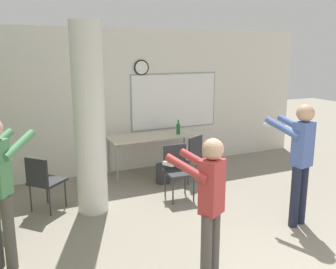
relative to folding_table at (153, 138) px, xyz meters
name	(u,v)px	position (x,y,z in m)	size (l,w,h in m)	color
wall_back	(130,101)	(-0.29, 0.51, 0.68)	(8.00, 0.15, 2.80)	silver
support_pillar	(89,120)	(-1.49, -1.21, 0.68)	(0.45, 0.45, 2.80)	silver
folding_table	(153,138)	(0.00, 0.00, 0.00)	(1.75, 0.66, 0.78)	beige
bottle_on_table	(178,129)	(0.49, -0.10, 0.16)	(0.07, 0.07, 0.29)	#1E6B2D
waste_bin	(163,174)	(-0.04, -0.55, -0.55)	(0.26, 0.26, 0.35)	#38383D
chair_table_right	(189,155)	(0.45, -0.66, -0.21)	(0.59, 0.59, 0.87)	#2D2D33
chair_table_front	(178,168)	(-0.09, -1.28, -0.21)	(0.47, 0.47, 0.87)	#2D2D33
chair_near_pillar	(44,179)	(-2.15, -0.94, -0.21)	(0.62, 0.62, 0.87)	#2D2D33
person_playing_front	(209,200)	(-0.82, -3.49, 0.20)	(0.53, 0.63, 1.57)	#514C47
person_playing_side	(300,155)	(0.99, -2.84, 0.28)	(0.48, 0.67, 1.70)	#1E2338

